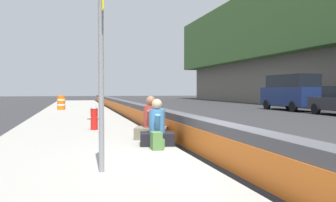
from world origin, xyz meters
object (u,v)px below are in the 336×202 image
(fire_hydrant, at_px, (94,116))
(backpack, at_px, (157,141))
(route_sign_post, at_px, (101,45))
(seated_person_middle, at_px, (151,125))
(construction_barrel, at_px, (61,103))
(parked_car_fourth, at_px, (291,92))
(seated_person_foreground, at_px, (157,131))

(fire_hydrant, relative_size, backpack, 2.20)
(route_sign_post, xyz_separation_m, fire_hydrant, (6.29, -0.19, -1.62))
(fire_hydrant, xyz_separation_m, seated_person_middle, (-2.62, -1.40, -0.08))
(fire_hydrant, relative_size, seated_person_middle, 0.75)
(construction_barrel, distance_m, parked_car_fourth, 16.10)
(seated_person_middle, height_order, parked_car_fourth, parked_car_fourth)
(fire_hydrant, distance_m, seated_person_foreground, 3.96)
(seated_person_middle, bearing_deg, parked_car_fourth, -45.24)
(route_sign_post, xyz_separation_m, backpack, (1.88, -1.35, -1.88))
(seated_person_foreground, xyz_separation_m, construction_barrel, (16.54, 2.85, 0.13))
(seated_person_middle, bearing_deg, seated_person_foreground, 175.76)
(fire_hydrant, bearing_deg, construction_barrel, 6.84)
(fire_hydrant, relative_size, construction_barrel, 0.93)
(construction_barrel, relative_size, parked_car_fourth, 0.19)
(parked_car_fourth, bearing_deg, route_sign_post, 138.64)
(seated_person_foreground, height_order, parked_car_fourth, parked_car_fourth)
(backpack, relative_size, construction_barrel, 0.42)
(seated_person_foreground, distance_m, seated_person_middle, 1.12)
(backpack, bearing_deg, parked_car_fourth, -42.02)
(fire_hydrant, distance_m, backpack, 4.57)
(seated_person_middle, height_order, backpack, seated_person_middle)
(seated_person_middle, relative_size, construction_barrel, 1.24)
(seated_person_middle, xyz_separation_m, backpack, (-1.80, 0.24, -0.17))
(seated_person_foreground, xyz_separation_m, seated_person_middle, (1.12, -0.08, 0.02))
(seated_person_foreground, bearing_deg, parked_car_fourth, -43.03)
(parked_car_fourth, bearing_deg, fire_hydrant, 125.46)
(route_sign_post, xyz_separation_m, seated_person_foreground, (2.56, -1.51, -1.72))
(route_sign_post, relative_size, backpack, 9.00)
(backpack, bearing_deg, seated_person_middle, -7.64)
(route_sign_post, distance_m, parked_car_fourth, 22.01)
(construction_barrel, xyz_separation_m, parked_car_fourth, (-2.59, -15.88, 0.73))
(seated_person_foreground, distance_m, backpack, 0.71)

